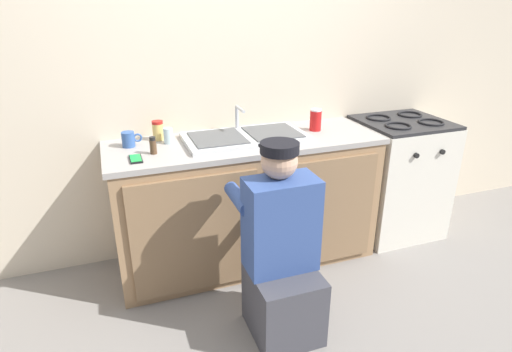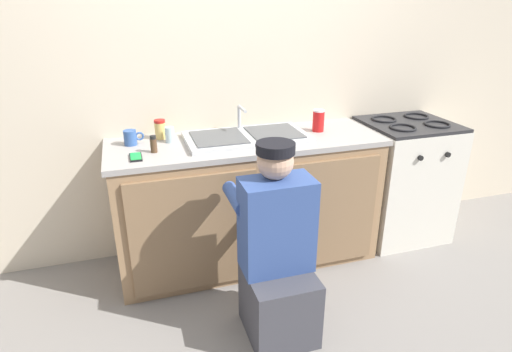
{
  "view_description": "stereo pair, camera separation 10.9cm",
  "coord_description": "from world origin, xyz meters",
  "px_view_note": "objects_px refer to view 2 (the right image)",
  "views": [
    {
      "loc": [
        -0.85,
        -2.25,
        1.77
      ],
      "look_at": [
        0.0,
        0.1,
        0.72
      ],
      "focal_mm": 30.0,
      "sensor_mm": 36.0,
      "label": 1
    },
    {
      "loc": [
        -0.75,
        -2.29,
        1.77
      ],
      "look_at": [
        0.0,
        0.1,
        0.72
      ],
      "focal_mm": 30.0,
      "sensor_mm": 36.0,
      "label": 2
    }
  ],
  "objects_px": {
    "plumber_person": "(277,259)",
    "water_glass": "(170,135)",
    "spice_bottle_pepper": "(154,144)",
    "soda_cup_red": "(318,121)",
    "cell_phone": "(136,157)",
    "coffee_mug": "(131,138)",
    "sink_double_basin": "(247,137)",
    "condiment_jar": "(160,129)",
    "stove_range": "(402,179)"
  },
  "relations": [
    {
      "from": "coffee_mug",
      "to": "condiment_jar",
      "type": "relative_size",
      "value": 0.98
    },
    {
      "from": "spice_bottle_pepper",
      "to": "soda_cup_red",
      "type": "xyz_separation_m",
      "value": [
        1.14,
        0.11,
        0.02
      ]
    },
    {
      "from": "sink_double_basin",
      "to": "water_glass",
      "type": "xyz_separation_m",
      "value": [
        -0.49,
        0.1,
        0.03
      ]
    },
    {
      "from": "soda_cup_red",
      "to": "coffee_mug",
      "type": "xyz_separation_m",
      "value": [
        -1.26,
        0.07,
        -0.03
      ]
    },
    {
      "from": "soda_cup_red",
      "to": "condiment_jar",
      "type": "bearing_deg",
      "value": 172.02
    },
    {
      "from": "water_glass",
      "to": "condiment_jar",
      "type": "relative_size",
      "value": 0.78
    },
    {
      "from": "sink_double_basin",
      "to": "stove_range",
      "type": "relative_size",
      "value": 0.86
    },
    {
      "from": "stove_range",
      "to": "spice_bottle_pepper",
      "type": "xyz_separation_m",
      "value": [
        -1.86,
        -0.07,
        0.49
      ]
    },
    {
      "from": "water_glass",
      "to": "coffee_mug",
      "type": "bearing_deg",
      "value": 176.25
    },
    {
      "from": "condiment_jar",
      "to": "soda_cup_red",
      "type": "bearing_deg",
      "value": -7.98
    },
    {
      "from": "water_glass",
      "to": "soda_cup_red",
      "type": "height_order",
      "value": "soda_cup_red"
    },
    {
      "from": "water_glass",
      "to": "soda_cup_red",
      "type": "distance_m",
      "value": 1.02
    },
    {
      "from": "water_glass",
      "to": "cell_phone",
      "type": "xyz_separation_m",
      "value": [
        -0.23,
        -0.24,
        -0.04
      ]
    },
    {
      "from": "cell_phone",
      "to": "coffee_mug",
      "type": "bearing_deg",
      "value": 93.12
    },
    {
      "from": "stove_range",
      "to": "spice_bottle_pepper",
      "type": "bearing_deg",
      "value": -177.76
    },
    {
      "from": "spice_bottle_pepper",
      "to": "coffee_mug",
      "type": "distance_m",
      "value": 0.23
    },
    {
      "from": "plumber_person",
      "to": "coffee_mug",
      "type": "bearing_deg",
      "value": 128.28
    },
    {
      "from": "water_glass",
      "to": "cell_phone",
      "type": "bearing_deg",
      "value": -133.33
    },
    {
      "from": "water_glass",
      "to": "coffee_mug",
      "type": "xyz_separation_m",
      "value": [
        -0.24,
        0.02,
        -0.0
      ]
    },
    {
      "from": "plumber_person",
      "to": "soda_cup_red",
      "type": "relative_size",
      "value": 7.26
    },
    {
      "from": "plumber_person",
      "to": "spice_bottle_pepper",
      "type": "bearing_deg",
      "value": 129.43
    },
    {
      "from": "plumber_person",
      "to": "spice_bottle_pepper",
      "type": "distance_m",
      "value": 1.01
    },
    {
      "from": "sink_double_basin",
      "to": "water_glass",
      "type": "relative_size",
      "value": 8.0
    },
    {
      "from": "plumber_person",
      "to": "water_glass",
      "type": "distance_m",
      "value": 1.08
    },
    {
      "from": "coffee_mug",
      "to": "condiment_jar",
      "type": "bearing_deg",
      "value": 21.43
    },
    {
      "from": "sink_double_basin",
      "to": "condiment_jar",
      "type": "height_order",
      "value": "sink_double_basin"
    },
    {
      "from": "water_glass",
      "to": "cell_phone",
      "type": "relative_size",
      "value": 0.71
    },
    {
      "from": "water_glass",
      "to": "coffee_mug",
      "type": "height_order",
      "value": "water_glass"
    },
    {
      "from": "sink_double_basin",
      "to": "spice_bottle_pepper",
      "type": "height_order",
      "value": "sink_double_basin"
    },
    {
      "from": "stove_range",
      "to": "spice_bottle_pepper",
      "type": "distance_m",
      "value": 1.93
    },
    {
      "from": "cell_phone",
      "to": "coffee_mug",
      "type": "height_order",
      "value": "coffee_mug"
    },
    {
      "from": "plumber_person",
      "to": "water_glass",
      "type": "bearing_deg",
      "value": 117.38
    },
    {
      "from": "coffee_mug",
      "to": "cell_phone",
      "type": "bearing_deg",
      "value": -86.88
    },
    {
      "from": "plumber_person",
      "to": "water_glass",
      "type": "relative_size",
      "value": 11.04
    },
    {
      "from": "plumber_person",
      "to": "spice_bottle_pepper",
      "type": "height_order",
      "value": "plumber_person"
    },
    {
      "from": "cell_phone",
      "to": "spice_bottle_pepper",
      "type": "distance_m",
      "value": 0.14
    },
    {
      "from": "spice_bottle_pepper",
      "to": "soda_cup_red",
      "type": "height_order",
      "value": "soda_cup_red"
    },
    {
      "from": "sink_double_basin",
      "to": "soda_cup_red",
      "type": "height_order",
      "value": "sink_double_basin"
    },
    {
      "from": "water_glass",
      "to": "spice_bottle_pepper",
      "type": "distance_m",
      "value": 0.21
    },
    {
      "from": "soda_cup_red",
      "to": "spice_bottle_pepper",
      "type": "bearing_deg",
      "value": -174.33
    },
    {
      "from": "plumber_person",
      "to": "condiment_jar",
      "type": "relative_size",
      "value": 8.63
    },
    {
      "from": "soda_cup_red",
      "to": "coffee_mug",
      "type": "distance_m",
      "value": 1.26
    },
    {
      "from": "plumber_person",
      "to": "water_glass",
      "type": "xyz_separation_m",
      "value": [
        -0.44,
        0.85,
        0.5
      ]
    },
    {
      "from": "soda_cup_red",
      "to": "condiment_jar",
      "type": "height_order",
      "value": "soda_cup_red"
    },
    {
      "from": "sink_double_basin",
      "to": "soda_cup_red",
      "type": "relative_size",
      "value": 5.26
    },
    {
      "from": "water_glass",
      "to": "condiment_jar",
      "type": "height_order",
      "value": "condiment_jar"
    },
    {
      "from": "sink_double_basin",
      "to": "condiment_jar",
      "type": "distance_m",
      "value": 0.57
    },
    {
      "from": "soda_cup_red",
      "to": "stove_range",
      "type": "bearing_deg",
      "value": -3.15
    },
    {
      "from": "sink_double_basin",
      "to": "water_glass",
      "type": "height_order",
      "value": "sink_double_basin"
    },
    {
      "from": "sink_double_basin",
      "to": "spice_bottle_pepper",
      "type": "bearing_deg",
      "value": -172.94
    }
  ]
}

